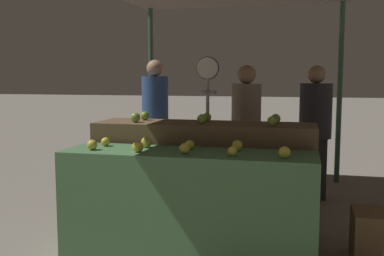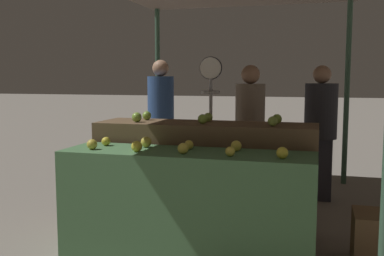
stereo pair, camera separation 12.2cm
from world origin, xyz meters
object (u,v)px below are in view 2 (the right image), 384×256
object	(u,v)px
person_customer_left	(161,113)
wooden_crate_side	(380,239)
produce_scale	(211,102)
person_vendor_at_scale	(250,125)
person_customer_right	(321,124)

from	to	relation	value
person_customer_left	wooden_crate_side	world-z (taller)	person_customer_left
produce_scale	person_customer_left	size ratio (longest dim) A/B	0.99
person_customer_left	produce_scale	bearing A→B (deg)	150.63
person_vendor_at_scale	person_customer_right	size ratio (longest dim) A/B	1.00
person_customer_left	person_customer_right	distance (m)	2.11
produce_scale	person_vendor_at_scale	distance (m)	0.56
produce_scale	person_vendor_at_scale	world-z (taller)	produce_scale
person_customer_left	person_vendor_at_scale	bearing A→B (deg)	169.46
person_vendor_at_scale	person_customer_left	xyz separation A→B (m)	(-1.32, 0.78, 0.05)
person_customer_left	person_customer_right	xyz separation A→B (m)	(2.08, -0.33, -0.06)
person_customer_right	person_vendor_at_scale	bearing A→B (deg)	28.58
person_vendor_at_scale	person_customer_right	world-z (taller)	person_customer_right
person_customer_left	wooden_crate_side	bearing A→B (deg)	160.23
produce_scale	person_customer_right	size ratio (longest dim) A/B	1.05
person_vendor_at_scale	wooden_crate_side	bearing A→B (deg)	162.16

